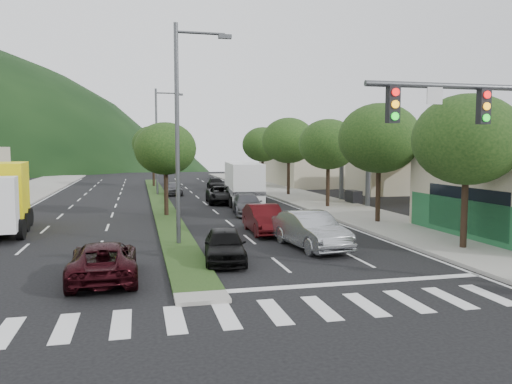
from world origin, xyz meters
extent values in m
plane|color=black|center=(0.00, 0.00, 0.00)|extent=(160.00, 160.00, 0.00)
cube|color=gray|center=(12.50, 25.00, 0.07)|extent=(5.00, 90.00, 0.15)
cube|color=#1C3513|center=(0.00, 28.00, 0.06)|extent=(1.60, 56.00, 0.12)
cube|color=silver|center=(0.00, -2.00, 0.01)|extent=(19.00, 2.20, 0.01)
cylinder|color=#47494C|center=(7.60, -1.50, 6.30)|extent=(6.00, 0.18, 0.18)
cube|color=black|center=(8.40, -1.65, 5.70)|extent=(0.35, 0.25, 1.05)
cube|color=black|center=(5.40, -1.65, 5.70)|extent=(0.35, 0.25, 1.05)
cube|color=silver|center=(19.00, 22.00, 5.00)|extent=(12.00, 8.00, 0.50)
cube|color=yellow|center=(19.00, 22.00, 4.65)|extent=(12.20, 8.20, 0.50)
cylinder|color=#47494C|center=(15.00, 19.50, 2.30)|extent=(0.36, 0.36, 4.60)
cylinder|color=#47494C|center=(23.00, 19.50, 2.30)|extent=(0.36, 0.36, 4.60)
cylinder|color=#47494C|center=(15.00, 24.50, 2.30)|extent=(0.36, 0.36, 4.60)
cylinder|color=#47494C|center=(23.00, 24.50, 2.30)|extent=(0.36, 0.36, 4.60)
cube|color=black|center=(15.00, 22.00, 0.55)|extent=(0.80, 1.60, 1.10)
cube|color=black|center=(23.00, 22.00, 0.55)|extent=(0.80, 1.60, 1.10)
cube|color=beige|center=(19.50, 44.00, 2.60)|extent=(10.00, 16.00, 5.20)
cylinder|color=black|center=(12.00, 4.00, 1.97)|extent=(0.28, 0.28, 3.64)
ellipsoid|color=black|center=(12.00, 4.00, 4.83)|extent=(4.60, 4.60, 3.91)
cylinder|color=black|center=(12.00, 12.00, 2.05)|extent=(0.28, 0.28, 3.81)
ellipsoid|color=black|center=(12.00, 12.00, 5.05)|extent=(4.80, 4.80, 4.08)
cylinder|color=black|center=(12.00, 20.00, 1.94)|extent=(0.28, 0.28, 3.58)
ellipsoid|color=black|center=(12.00, 20.00, 4.76)|extent=(4.40, 4.40, 3.74)
cylinder|color=black|center=(12.00, 30.00, 2.11)|extent=(0.28, 0.28, 3.92)
ellipsoid|color=black|center=(12.00, 30.00, 5.19)|extent=(5.00, 5.00, 4.25)
cylinder|color=black|center=(12.00, 40.00, 2.00)|extent=(0.28, 0.28, 3.70)
ellipsoid|color=black|center=(12.00, 40.00, 4.90)|extent=(4.60, 4.60, 3.91)
cylinder|color=black|center=(0.00, 18.00, 1.80)|extent=(0.28, 0.28, 3.36)
ellipsoid|color=black|center=(0.00, 18.00, 4.44)|extent=(4.00, 4.00, 3.40)
cylinder|color=black|center=(0.00, 44.00, 2.02)|extent=(0.28, 0.28, 3.81)
ellipsoid|color=black|center=(0.00, 44.00, 5.02)|extent=(4.80, 4.80, 4.08)
cylinder|color=#47494C|center=(0.00, 8.00, 5.00)|extent=(0.20, 0.20, 10.00)
cylinder|color=#47494C|center=(1.10, 8.00, 9.60)|extent=(2.20, 0.12, 0.12)
cube|color=#47494C|center=(2.20, 8.00, 9.50)|extent=(0.60, 0.25, 0.18)
cylinder|color=#47494C|center=(0.00, 33.00, 5.00)|extent=(0.20, 0.20, 10.00)
cylinder|color=#47494C|center=(1.10, 33.00, 9.60)|extent=(2.20, 0.12, 0.12)
cube|color=#47494C|center=(2.20, 33.00, 9.50)|extent=(0.60, 0.25, 0.18)
imported|color=#919498|center=(5.68, 6.01, 0.82)|extent=(2.39, 5.15, 1.64)
imported|color=black|center=(-2.95, 2.54, 0.66)|extent=(2.29, 4.78, 1.31)
imported|color=black|center=(1.50, 4.26, 0.67)|extent=(2.04, 4.07, 1.33)
imported|color=#4D4D52|center=(5.39, 17.85, 0.68)|extent=(2.39, 4.86, 1.36)
imported|color=#420B0D|center=(4.67, 10.37, 0.75)|extent=(1.67, 4.57, 1.49)
imported|color=black|center=(4.82, 24.95, 0.70)|extent=(2.62, 5.19, 1.41)
imported|color=#525257|center=(1.50, 33.34, 0.64)|extent=(1.71, 3.85, 1.29)
imported|color=black|center=(6.49, 39.02, 0.61)|extent=(1.85, 4.25, 1.22)
cube|color=yellow|center=(-9.11, 14.74, 1.92)|extent=(3.15, 5.03, 3.51)
cylinder|color=black|center=(-7.37, 11.21, 0.51)|extent=(0.46, 1.05, 1.02)
cylinder|color=black|center=(-7.67, 13.66, 0.51)|extent=(0.46, 1.05, 1.02)
cylinder|color=black|center=(-7.93, 15.89, 0.51)|extent=(0.46, 1.05, 1.02)
cube|color=white|center=(6.54, 24.68, 1.86)|extent=(3.22, 8.76, 2.86)
cube|color=slate|center=(6.54, 24.68, 1.14)|extent=(3.28, 8.77, 0.33)
cylinder|color=black|center=(5.70, 28.21, 0.43)|extent=(0.42, 0.89, 0.86)
cylinder|color=black|center=(8.07, 27.97, 0.43)|extent=(0.42, 0.89, 0.86)
cylinder|color=black|center=(5.60, 27.19, 0.43)|extent=(0.42, 0.89, 0.86)
cylinder|color=black|center=(7.96, 26.95, 0.43)|extent=(0.42, 0.89, 0.86)
cylinder|color=black|center=(5.05, 21.73, 0.43)|extent=(0.42, 0.89, 0.86)
cylinder|color=black|center=(7.42, 21.50, 0.43)|extent=(0.42, 0.89, 0.86)
camera|label=1|loc=(-1.76, -14.80, 4.45)|focal=35.00mm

